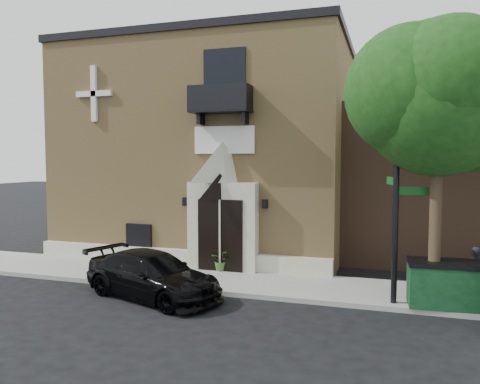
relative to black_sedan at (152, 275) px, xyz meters
The scene contains 10 objects.
ground 2.26m from the black_sedan, 20.77° to the left, with size 120.00×120.00×0.00m, color black.
sidewalk 3.81m from the black_sedan, 36.94° to the left, with size 42.00×3.00×0.15m, color gray.
church 9.62m from the black_sedan, 96.41° to the left, with size 12.20×11.01×9.30m.
street_tree_left 9.62m from the black_sedan, ahead, with size 4.97×4.38×7.77m.
black_sedan is the anchor object (origin of this frame).
street_sign 7.53m from the black_sedan, ahead, with size 1.12×0.95×6.13m.
fire_hydrant 8.74m from the black_sedan, ahead, with size 0.47×0.38×0.83m.
dumpster 8.38m from the black_sedan, ahead, with size 1.98×1.19×1.26m.
planter 3.46m from the black_sedan, 72.58° to the left, with size 0.69×0.60×0.77m, color #46722E.
pedestrian_near 9.44m from the black_sedan, 13.67° to the left, with size 0.56×0.37×1.53m, color black.
Camera 1 is at (4.77, -13.24, 4.19)m, focal length 35.00 mm.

